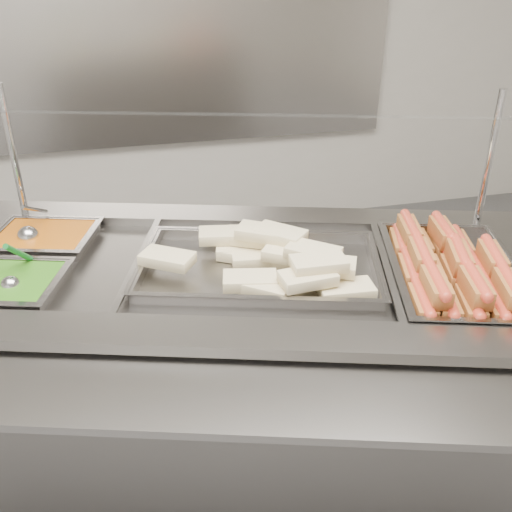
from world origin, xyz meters
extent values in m
cube|color=gray|center=(0.00, 2.45, 1.20)|extent=(3.00, 0.04, 1.20)
cube|color=slate|center=(0.13, 0.41, 0.42)|extent=(1.86, 1.20, 0.83)
cube|color=gray|center=(0.03, 0.08, 0.85)|extent=(1.76, 0.65, 0.03)
cube|color=gray|center=(0.23, 0.73, 0.85)|extent=(1.76, 0.65, 0.03)
cube|color=black|center=(0.13, 0.41, 0.74)|extent=(1.65, 0.98, 0.02)
cube|color=gray|center=(0.52, 0.28, 0.86)|extent=(0.18, 0.53, 0.01)
cube|color=gray|center=(-0.15, 0.49, 0.86)|extent=(0.18, 0.53, 0.01)
cube|color=gray|center=(-0.02, -0.07, 0.82)|extent=(1.72, 0.74, 0.02)
cylinder|color=silver|center=(-0.50, 0.92, 1.07)|extent=(0.02, 0.02, 0.42)
cylinder|color=silver|center=(0.93, 0.48, 1.07)|extent=(0.02, 0.02, 0.42)
cube|color=silver|center=(0.19, 0.59, 1.23)|extent=(1.59, 0.74, 0.08)
cube|color=#B14E09|center=(-0.42, 0.72, 0.82)|extent=(0.32, 0.28, 0.08)
cube|color=#1A6610|center=(-0.51, 0.46, 0.82)|extent=(0.32, 0.28, 0.08)
cube|color=brown|center=(0.54, 0.10, 0.84)|extent=(0.09, 0.15, 0.05)
cylinder|color=#C64323|center=(0.54, 0.10, 0.87)|extent=(0.07, 0.16, 0.03)
cube|color=brown|center=(0.58, 0.26, 0.84)|extent=(0.09, 0.15, 0.05)
cylinder|color=#C64323|center=(0.58, 0.26, 0.87)|extent=(0.08, 0.16, 0.03)
cube|color=brown|center=(0.63, 0.42, 0.84)|extent=(0.09, 0.15, 0.05)
cylinder|color=#C64323|center=(0.63, 0.42, 0.87)|extent=(0.08, 0.16, 0.03)
cube|color=brown|center=(0.59, 0.09, 0.84)|extent=(0.09, 0.15, 0.05)
cylinder|color=#C64323|center=(0.59, 0.09, 0.87)|extent=(0.08, 0.16, 0.03)
cube|color=brown|center=(0.64, 0.25, 0.84)|extent=(0.09, 0.15, 0.05)
cylinder|color=#C64323|center=(0.64, 0.25, 0.87)|extent=(0.08, 0.16, 0.03)
cube|color=brown|center=(0.69, 0.41, 0.85)|extent=(0.09, 0.15, 0.05)
cylinder|color=#C64323|center=(0.69, 0.41, 0.87)|extent=(0.07, 0.16, 0.03)
cube|color=brown|center=(0.65, 0.07, 0.84)|extent=(0.09, 0.15, 0.05)
cylinder|color=#C64323|center=(0.65, 0.07, 0.87)|extent=(0.08, 0.16, 0.03)
cube|color=brown|center=(0.70, 0.23, 0.84)|extent=(0.09, 0.15, 0.05)
cylinder|color=#C64323|center=(0.70, 0.23, 0.87)|extent=(0.08, 0.16, 0.03)
cube|color=brown|center=(0.75, 0.39, 0.84)|extent=(0.09, 0.15, 0.05)
cylinder|color=#C64323|center=(0.75, 0.39, 0.87)|extent=(0.07, 0.16, 0.03)
cube|color=brown|center=(0.71, 0.05, 0.84)|extent=(0.09, 0.15, 0.05)
cylinder|color=#C64323|center=(0.71, 0.05, 0.87)|extent=(0.08, 0.16, 0.03)
cube|color=brown|center=(0.76, 0.21, 0.84)|extent=(0.09, 0.15, 0.05)
cylinder|color=#C64323|center=(0.76, 0.21, 0.87)|extent=(0.08, 0.16, 0.03)
cube|color=brown|center=(0.81, 0.37, 0.84)|extent=(0.09, 0.15, 0.05)
cylinder|color=#C64323|center=(0.81, 0.37, 0.87)|extent=(0.08, 0.16, 0.03)
cube|color=brown|center=(0.56, 0.10, 0.89)|extent=(0.09, 0.15, 0.05)
cylinder|color=#C64323|center=(0.56, 0.10, 0.91)|extent=(0.07, 0.16, 0.03)
cube|color=brown|center=(0.61, 0.26, 0.89)|extent=(0.09, 0.15, 0.05)
cylinder|color=#C64323|center=(0.61, 0.26, 0.91)|extent=(0.08, 0.16, 0.03)
cube|color=brown|center=(0.65, 0.41, 0.89)|extent=(0.09, 0.15, 0.05)
cylinder|color=#C64323|center=(0.65, 0.41, 0.91)|extent=(0.07, 0.16, 0.03)
cube|color=brown|center=(0.66, 0.08, 0.89)|extent=(0.09, 0.15, 0.05)
cylinder|color=#C64323|center=(0.66, 0.08, 0.91)|extent=(0.07, 0.16, 0.03)
cube|color=brown|center=(0.71, 0.23, 0.89)|extent=(0.10, 0.15, 0.05)
cylinder|color=#C64323|center=(0.71, 0.23, 0.91)|extent=(0.08, 0.16, 0.03)
cube|color=brown|center=(0.74, 0.38, 0.89)|extent=(0.08, 0.15, 0.05)
cylinder|color=#C64323|center=(0.74, 0.38, 0.91)|extent=(0.07, 0.16, 0.03)
cube|color=brown|center=(0.74, 0.04, 0.89)|extent=(0.09, 0.15, 0.05)
cylinder|color=#C64323|center=(0.74, 0.04, 0.91)|extent=(0.08, 0.16, 0.03)
cube|color=brown|center=(0.79, 0.20, 0.89)|extent=(0.09, 0.15, 0.05)
cylinder|color=#C64323|center=(0.79, 0.20, 0.91)|extent=(0.08, 0.16, 0.03)
cube|color=beige|center=(0.18, 0.52, 0.85)|extent=(0.15, 0.10, 0.03)
cube|color=beige|center=(0.37, 0.21, 0.85)|extent=(0.15, 0.09, 0.03)
cube|color=beige|center=(0.30, 0.38, 0.85)|extent=(0.16, 0.15, 0.03)
cube|color=beige|center=(0.17, 0.27, 0.85)|extent=(0.16, 0.15, 0.03)
cube|color=beige|center=(0.15, 0.49, 0.85)|extent=(0.16, 0.11, 0.03)
cube|color=beige|center=(0.19, 0.43, 0.85)|extent=(0.15, 0.10, 0.03)
cube|color=beige|center=(0.13, 0.31, 0.86)|extent=(0.16, 0.11, 0.03)
cube|color=beige|center=(0.15, 0.47, 0.85)|extent=(0.17, 0.14, 0.03)
cube|color=beige|center=(0.27, 0.37, 0.88)|extent=(0.16, 0.15, 0.03)
cube|color=beige|center=(0.11, 0.53, 0.89)|extent=(0.16, 0.11, 0.03)
cube|color=beige|center=(-0.07, 0.44, 0.88)|extent=(0.16, 0.15, 0.03)
cube|color=beige|center=(0.18, 0.50, 0.89)|extent=(0.17, 0.14, 0.03)
cube|color=beige|center=(0.27, 0.23, 0.89)|extent=(0.15, 0.09, 0.03)
cube|color=beige|center=(0.35, 0.29, 0.88)|extent=(0.17, 0.14, 0.03)
cube|color=beige|center=(0.26, 0.44, 0.91)|extent=(0.16, 0.16, 0.03)
cube|color=beige|center=(0.21, 0.47, 0.91)|extent=(0.17, 0.15, 0.03)
cube|color=beige|center=(0.31, 0.26, 0.91)|extent=(0.15, 0.09, 0.03)
cube|color=beige|center=(0.32, 0.33, 0.91)|extent=(0.16, 0.16, 0.03)
sphere|color=silver|center=(-0.46, 0.71, 0.86)|extent=(0.07, 0.07, 0.07)
cylinder|color=silver|center=(-0.44, 0.79, 0.92)|extent=(0.06, 0.15, 0.09)
sphere|color=silver|center=(-0.48, 0.43, 0.86)|extent=(0.05, 0.05, 0.05)
cylinder|color=#136D28|center=(-0.46, 0.50, 0.92)|extent=(0.05, 0.13, 0.11)
camera|label=1|loc=(-0.17, -0.97, 1.64)|focal=40.00mm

